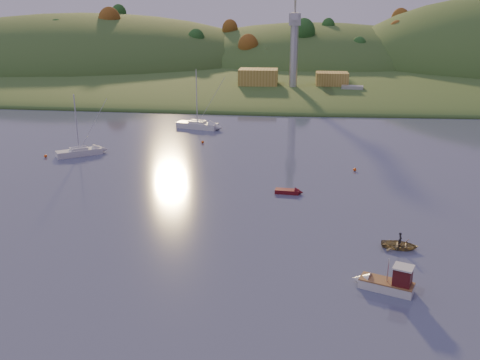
# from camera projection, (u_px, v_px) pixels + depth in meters

# --- Properties ---
(far_shore) EXTENTS (620.00, 220.00, 1.50)m
(far_shore) POSITION_uv_depth(u_px,v_px,m) (291.00, 60.00, 255.49)
(far_shore) COLOR #365020
(far_shore) RESTS_ON ground
(shore_slope) EXTENTS (640.00, 150.00, 7.00)m
(shore_slope) POSITION_uv_depth(u_px,v_px,m) (288.00, 77.00, 193.95)
(shore_slope) COLOR #365020
(shore_slope) RESTS_ON ground
(hill_left) EXTENTS (170.00, 140.00, 44.00)m
(hill_left) POSITION_uv_depth(u_px,v_px,m) (86.00, 65.00, 236.01)
(hill_left) COLOR #365020
(hill_left) RESTS_ON ground
(hill_center) EXTENTS (140.00, 120.00, 36.00)m
(hill_center) POSITION_uv_depth(u_px,v_px,m) (313.00, 65.00, 235.56)
(hill_center) COLOR #365020
(hill_center) RESTS_ON ground
(hillside_trees) EXTENTS (280.00, 50.00, 32.00)m
(hillside_trees) POSITION_uv_depth(u_px,v_px,m) (289.00, 71.00, 212.89)
(hillside_trees) COLOR #1B4819
(hillside_trees) RESTS_ON ground
(wharf) EXTENTS (42.00, 16.00, 2.40)m
(wharf) POSITION_uv_depth(u_px,v_px,m) (303.00, 91.00, 152.38)
(wharf) COLOR slate
(wharf) RESTS_ON ground
(shed_west) EXTENTS (11.00, 8.00, 4.80)m
(shed_west) POSITION_uv_depth(u_px,v_px,m) (258.00, 77.00, 153.51)
(shed_west) COLOR olive
(shed_west) RESTS_ON wharf
(shed_east) EXTENTS (9.00, 7.00, 4.00)m
(shed_east) POSITION_uv_depth(u_px,v_px,m) (332.00, 79.00, 152.50)
(shed_east) COLOR olive
(shed_east) RESTS_ON wharf
(dock_crane) EXTENTS (3.20, 28.00, 20.30)m
(dock_crane) POSITION_uv_depth(u_px,v_px,m) (294.00, 34.00, 144.37)
(dock_crane) COLOR #B7B7BC
(dock_crane) RESTS_ON wharf
(fishing_boat) EXTENTS (5.69, 3.62, 3.48)m
(fishing_boat) POSITION_uv_depth(u_px,v_px,m) (383.00, 281.00, 47.16)
(fishing_boat) COLOR silver
(fishing_boat) RESTS_ON ground
(sailboat_near) EXTENTS (7.39, 6.11, 10.35)m
(sailboat_near) POSITION_uv_depth(u_px,v_px,m) (79.00, 152.00, 90.23)
(sailboat_near) COLOR silver
(sailboat_near) RESTS_ON ground
(sailboat_far) EXTENTS (9.09, 4.90, 12.09)m
(sailboat_far) POSITION_uv_depth(u_px,v_px,m) (197.00, 125.00, 110.58)
(sailboat_far) COLOR silver
(sailboat_far) RESTS_ON ground
(canoe) EXTENTS (4.16, 3.30, 0.77)m
(canoe) POSITION_uv_depth(u_px,v_px,m) (400.00, 245.00, 55.32)
(canoe) COLOR #958352
(canoe) RESTS_ON ground
(paddler) EXTENTS (0.46, 0.61, 1.52)m
(paddler) POSITION_uv_depth(u_px,v_px,m) (400.00, 242.00, 55.20)
(paddler) COLOR black
(paddler) RESTS_ON ground
(red_tender) EXTENTS (3.87, 1.62, 1.28)m
(red_tender) POSITION_uv_depth(u_px,v_px,m) (292.00, 192.00, 71.74)
(red_tender) COLOR #5D0D13
(red_tender) RESTS_ON ground
(grey_dinghy) EXTENTS (2.82, 2.82, 1.09)m
(grey_dinghy) POSITION_uv_depth(u_px,v_px,m) (85.00, 150.00, 93.12)
(grey_dinghy) COLOR slate
(grey_dinghy) RESTS_ON ground
(work_vessel) EXTENTS (14.15, 6.37, 3.52)m
(work_vessel) POSITION_uv_depth(u_px,v_px,m) (352.00, 94.00, 147.26)
(work_vessel) COLOR slate
(work_vessel) RESTS_ON ground
(buoy_1) EXTENTS (0.50, 0.50, 0.50)m
(buoy_1) POSITION_uv_depth(u_px,v_px,m) (355.00, 170.00, 81.66)
(buoy_1) COLOR #F24F0C
(buoy_1) RESTS_ON ground
(buoy_2) EXTENTS (0.50, 0.50, 0.50)m
(buoy_2) POSITION_uv_depth(u_px,v_px,m) (46.00, 156.00, 89.11)
(buoy_2) COLOR #F24F0C
(buoy_2) RESTS_ON ground
(buoy_3) EXTENTS (0.50, 0.50, 0.50)m
(buoy_3) POSITION_uv_depth(u_px,v_px,m) (203.00, 142.00, 98.52)
(buoy_3) COLOR #F24F0C
(buoy_3) RESTS_ON ground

